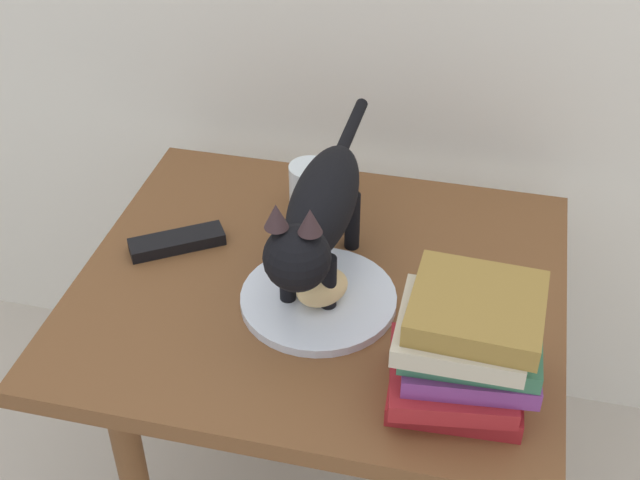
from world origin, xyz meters
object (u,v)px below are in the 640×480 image
object	(u,v)px
candle_jar	(310,190)
plate	(318,299)
book_stack	(465,349)
bread_roll	(322,287)
cat	(317,213)
side_table	(320,323)
tv_remote	(177,242)

from	to	relation	value
candle_jar	plate	bearing A→B (deg)	-73.27
book_stack	candle_jar	world-z (taller)	book_stack
bread_roll	cat	size ratio (longest dim) A/B	0.17
side_table	bread_roll	bearing A→B (deg)	-73.76
book_stack	cat	bearing A→B (deg)	143.27
side_table	bread_roll	world-z (taller)	bread_roll
book_stack	tv_remote	distance (m)	0.52
candle_jar	tv_remote	xyz separation A→B (m)	(-0.18, -0.15, -0.03)
side_table	book_stack	size ratio (longest dim) A/B	3.70
candle_jar	tv_remote	size ratio (longest dim) A/B	0.57
bread_roll	book_stack	distance (m)	0.25
side_table	tv_remote	world-z (taller)	tv_remote
cat	tv_remote	distance (m)	0.27
cat	side_table	bearing A→B (deg)	71.73
tv_remote	book_stack	bearing A→B (deg)	-57.21
bread_roll	plate	bearing A→B (deg)	128.74
bread_roll	tv_remote	xyz separation A→B (m)	(-0.26, 0.09, -0.03)
cat	plate	bearing A→B (deg)	-74.25
plate	side_table	bearing A→B (deg)	100.53
book_stack	tv_remote	size ratio (longest dim) A/B	1.31
bread_roll	book_stack	world-z (taller)	book_stack
cat	tv_remote	world-z (taller)	cat
side_table	tv_remote	size ratio (longest dim) A/B	4.87
cat	candle_jar	distance (m)	0.22
plate	candle_jar	bearing A→B (deg)	106.73
bread_roll	book_stack	bearing A→B (deg)	-30.20
side_table	tv_remote	distance (m)	0.26
side_table	candle_jar	xyz separation A→B (m)	(-0.06, 0.18, 0.12)
plate	cat	size ratio (longest dim) A/B	0.48
cat	candle_jar	size ratio (longest dim) A/B	5.64
plate	cat	distance (m)	0.13
bread_roll	candle_jar	bearing A→B (deg)	107.78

